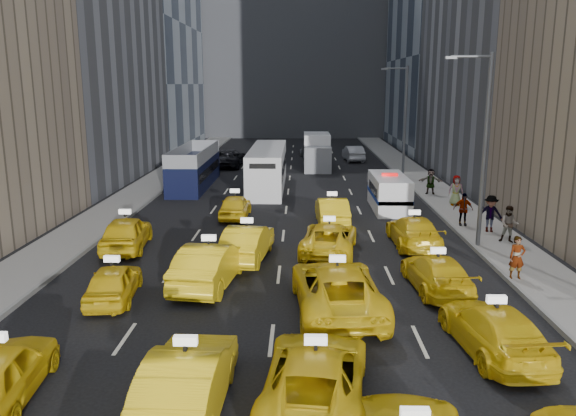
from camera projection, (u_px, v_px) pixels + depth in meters
The scene contains 35 objects.
ground at pixel (268, 373), 15.13m from camera, with size 160.00×160.00×0.00m, color black.
sidewalk_west at pixel (140, 193), 39.73m from camera, with size 3.00×90.00×0.15m, color gray.
sidewalk_east at pixel (437, 194), 39.29m from camera, with size 3.00×90.00×0.15m, color gray.
curb_west at pixel (160, 192), 39.70m from camera, with size 0.15×90.00×0.18m, color slate.
curb_east at pixel (417, 194), 39.32m from camera, with size 0.15×90.00×0.18m, color slate.
streetlight_near at pixel (483, 144), 25.58m from camera, with size 2.15×0.22×9.00m.
streetlight_far at pixel (404, 118), 45.10m from camera, with size 2.15×0.22×9.00m.
taxi_5 at pixel (187, 381), 13.18m from camera, with size 1.70×4.89×1.61m, color yellow.
taxi_6 at pixel (315, 376), 13.54m from camera, with size 2.42×5.26×1.46m, color yellow.
taxi_7 at pixel (494, 329), 16.18m from camera, with size 1.97×4.84×1.40m, color yellow.
taxi_8 at pixel (113, 282), 20.12m from camera, with size 1.56×3.89×1.32m, color yellow.
taxi_9 at pixel (210, 264), 21.57m from camera, with size 1.77×5.09×1.68m, color yellow.
taxi_10 at pixel (337, 288), 19.04m from camera, with size 2.78×6.03×1.68m, color yellow.
taxi_11 at pixel (437, 273), 21.06m from camera, with size 1.88×4.61×1.34m, color yellow.
taxi_12 at pixel (126, 233), 26.29m from camera, with size 1.88×4.67×1.59m, color yellow.
taxi_13 at pixel (247, 242), 24.78m from camera, with size 1.65×4.73×1.56m, color yellow.
taxi_14 at pixel (329, 238), 25.70m from camera, with size 2.34×5.07×1.41m, color yellow.
taxi_15 at pixel (414, 231), 26.79m from camera, with size 2.02×4.98×1.44m, color yellow.
taxi_16 at pixel (235, 206), 32.46m from camera, with size 1.63×4.05×1.38m, color yellow.
taxi_17 at pixel (332, 211), 30.97m from camera, with size 1.60×4.58×1.51m, color yellow.
nypd_van at pixel (389, 193), 34.59m from camera, with size 2.76×5.49×2.26m.
double_decker at pixel (194, 167), 42.25m from camera, with size 2.93×10.33×2.97m.
city_bus at pixel (268, 168), 41.66m from camera, with size 3.57×11.83×3.01m.
box_truck at pixel (317, 152), 51.24m from camera, with size 2.54×6.89×3.12m.
misc_car_0 at pixel (381, 179), 41.49m from camera, with size 1.54×4.41×1.45m, color #A9ACB1.
misc_car_1 at pixel (228, 158), 52.44m from camera, with size 2.70×5.86×1.63m, color black.
misc_car_2 at pixel (311, 151), 58.67m from camera, with size 1.99×4.89×1.42m, color slate.
misc_car_3 at pixel (266, 149), 59.80m from camera, with size 1.79×4.46×1.52m, color black.
misc_car_4 at pixel (353, 153), 56.49m from camera, with size 1.60×4.60×1.52m, color #B5B7BD.
pedestrian_0 at pixel (517, 257), 21.86m from camera, with size 0.62×0.41×1.71m, color gray.
pedestrian_1 at pixel (509, 224), 26.86m from camera, with size 0.87×0.48×1.79m, color gray.
pedestrian_2 at pixel (490, 214), 28.78m from camera, with size 1.23×0.51×1.91m, color gray.
pedestrian_3 at pixel (463, 209), 30.10m from camera, with size 1.04×0.47×1.77m, color gray.
pedestrian_4 at pixel (456, 190), 35.09m from camera, with size 0.93×0.51×1.90m, color gray.
pedestrian_5 at pixel (431, 181), 38.71m from camera, with size 1.62×0.47×1.75m, color gray.
Camera 1 is at (0.84, -13.79, 7.64)m, focal length 35.00 mm.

